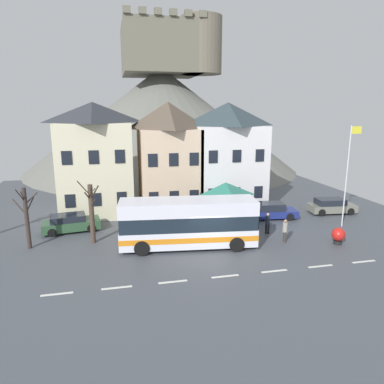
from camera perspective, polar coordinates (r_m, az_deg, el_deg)
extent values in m
cube|color=#474C54|center=(23.30, 3.07, -10.26)|extent=(40.00, 60.00, 0.06)
cube|color=silver|center=(20.11, -20.80, -15.01)|extent=(1.60, 0.20, 0.01)
cube|color=silver|center=(19.88, -11.93, -14.75)|extent=(1.60, 0.20, 0.01)
cube|color=silver|center=(20.10, -3.09, -14.14)|extent=(1.60, 0.20, 0.01)
cube|color=silver|center=(20.75, 5.33, -13.26)|extent=(1.60, 0.20, 0.01)
cube|color=silver|center=(21.80, 13.03, -12.21)|extent=(1.60, 0.20, 0.01)
cube|color=silver|center=(23.19, 19.85, -11.09)|extent=(1.60, 0.20, 0.01)
cube|color=silver|center=(24.87, 25.78, -9.98)|extent=(1.60, 0.20, 0.01)
cube|color=beige|center=(32.99, -15.09, 3.64)|extent=(6.20, 5.99, 8.10)
pyramid|color=#2E3138|center=(32.59, -15.61, 12.19)|extent=(6.20, 5.99, 1.74)
cube|color=black|center=(30.60, -18.90, -1.37)|extent=(0.80, 0.06, 1.10)
cube|color=black|center=(30.44, -15.04, -1.19)|extent=(0.80, 0.06, 1.10)
cube|color=black|center=(30.41, -11.16, -0.99)|extent=(0.80, 0.06, 1.10)
cube|color=black|center=(29.96, -19.40, 5.16)|extent=(0.80, 0.06, 1.10)
cube|color=black|center=(29.80, -15.44, 5.39)|extent=(0.80, 0.06, 1.10)
cube|color=black|center=(29.77, -11.45, 5.60)|extent=(0.80, 0.06, 1.10)
cube|color=beige|center=(33.06, -3.72, 3.56)|extent=(5.32, 5.29, 7.50)
pyramid|color=brown|center=(32.62, -3.85, 12.15)|extent=(5.32, 5.29, 2.38)
cube|color=black|center=(30.63, -6.14, -1.00)|extent=(0.80, 0.06, 1.10)
cube|color=black|center=(30.87, -2.87, -0.82)|extent=(0.80, 0.06, 1.10)
cube|color=black|center=(31.21, 0.33, -0.65)|extent=(0.80, 0.06, 1.10)
cube|color=black|center=(30.01, -6.29, 5.06)|extent=(0.80, 0.06, 1.10)
cube|color=black|center=(30.26, -2.95, 5.19)|extent=(0.80, 0.06, 1.10)
cube|color=black|center=(30.61, 0.34, 5.29)|extent=(0.80, 0.06, 1.10)
cube|color=white|center=(34.40, 5.59, 4.07)|extent=(6.49, 5.35, 7.72)
pyramid|color=#303E44|center=(33.99, 5.78, 12.29)|extent=(6.49, 5.35, 2.12)
cube|color=black|center=(31.62, 3.33, -0.40)|extent=(0.80, 0.06, 1.10)
cube|color=black|center=(32.28, 7.02, -0.20)|extent=(0.80, 0.06, 1.10)
cube|color=black|center=(33.06, 10.55, -0.01)|extent=(0.80, 0.06, 1.10)
cube|color=black|center=(31.02, 3.41, 5.64)|extent=(0.80, 0.06, 1.10)
cube|color=black|center=(31.69, 7.19, 5.72)|extent=(0.80, 0.06, 1.10)
cube|color=black|center=(32.48, 10.80, 5.77)|extent=(0.80, 0.06, 1.10)
cone|color=slate|center=(56.63, -4.87, 11.53)|extent=(41.34, 41.34, 15.49)
cube|color=#686555|center=(57.26, -5.07, 21.61)|extent=(11.15, 11.15, 7.04)
cylinder|color=#6A6252|center=(55.68, 1.50, 22.32)|extent=(5.95, 5.95, 7.85)
cube|color=#686555|center=(52.09, -10.42, 26.76)|extent=(1.01, 0.70, 0.85)
cube|color=#686555|center=(52.24, -7.93, 26.81)|extent=(1.01, 0.70, 0.85)
cube|color=#686555|center=(52.47, -5.46, 26.80)|extent=(1.01, 0.70, 0.85)
cube|color=#686555|center=(52.78, -3.02, 26.76)|extent=(1.01, 0.70, 0.85)
cube|color=#686555|center=(53.16, -0.61, 26.67)|extent=(1.01, 0.70, 0.85)
cube|color=#686555|center=(53.61, 1.76, 26.55)|extent=(1.01, 0.70, 0.85)
cube|color=white|center=(24.43, -0.62, -6.94)|extent=(9.35, 3.49, 1.17)
cube|color=orange|center=(24.41, -0.62, -6.81)|extent=(9.37, 3.51, 0.36)
cube|color=#19232D|center=(24.08, -0.63, -4.54)|extent=(9.25, 3.44, 0.98)
cube|color=white|center=(23.81, -0.63, -2.36)|extent=(9.35, 3.49, 0.92)
cube|color=#19232D|center=(24.93, 9.95, -4.13)|extent=(0.30, 2.05, 0.94)
cylinder|color=black|center=(26.09, 5.97, -6.47)|extent=(1.03, 0.39, 1.00)
cylinder|color=black|center=(23.95, 7.15, -8.32)|extent=(1.03, 0.39, 1.00)
cylinder|color=black|center=(25.56, -7.87, -6.94)|extent=(1.03, 0.39, 1.00)
cylinder|color=black|center=(23.37, -8.02, -8.90)|extent=(1.03, 0.39, 1.00)
cylinder|color=#473D33|center=(30.31, 1.38, -2.23)|extent=(0.14, 0.14, 2.40)
cylinder|color=#473D33|center=(31.26, 7.26, -1.86)|extent=(0.14, 0.14, 2.40)
cylinder|color=#473D33|center=(27.25, 3.08, -4.01)|extent=(0.14, 0.14, 2.40)
cylinder|color=#473D33|center=(28.30, 9.54, -3.53)|extent=(0.14, 0.14, 2.40)
pyramid|color=#2A7765|center=(28.80, 5.39, 0.48)|extent=(3.60, 3.60, 1.09)
cube|color=#305536|center=(29.15, -18.74, -4.96)|extent=(4.48, 2.41, 0.69)
cube|color=#1E232D|center=(28.98, -19.25, -3.91)|extent=(2.76, 1.95, 0.46)
cylinder|color=black|center=(30.10, -16.12, -4.61)|extent=(0.66, 0.29, 0.64)
cylinder|color=black|center=(28.45, -15.79, -5.62)|extent=(0.66, 0.29, 0.64)
cylinder|color=black|center=(30.03, -21.48, -5.06)|extent=(0.66, 0.29, 0.64)
cylinder|color=black|center=(28.38, -21.47, -6.09)|extent=(0.66, 0.29, 0.64)
cube|color=slate|center=(34.76, 21.45, -2.35)|extent=(4.26, 2.12, 0.64)
cube|color=#1E232D|center=(34.52, 21.23, -1.44)|extent=(2.60, 1.75, 0.52)
cylinder|color=black|center=(36.15, 22.71, -2.19)|extent=(0.66, 0.26, 0.64)
cylinder|color=black|center=(34.79, 24.03, -2.88)|extent=(0.66, 0.26, 0.64)
cylinder|color=black|center=(34.89, 18.84, -2.39)|extent=(0.66, 0.26, 0.64)
cylinder|color=black|center=(33.48, 20.04, -3.12)|extent=(0.66, 0.26, 0.64)
cube|color=navy|center=(31.58, 12.39, -3.28)|extent=(4.67, 2.33, 0.58)
cube|color=#1E232D|center=(31.35, 12.06, -2.26)|extent=(2.86, 1.89, 0.60)
cylinder|color=black|center=(32.86, 14.39, -3.03)|extent=(0.66, 0.28, 0.64)
cylinder|color=black|center=(31.34, 15.42, -3.87)|extent=(0.66, 0.28, 0.64)
cylinder|color=black|center=(31.99, 9.40, -3.23)|extent=(0.66, 0.28, 0.64)
cylinder|color=black|center=(30.43, 10.20, -4.10)|extent=(0.66, 0.28, 0.64)
cylinder|color=#38332D|center=(26.34, 14.50, -6.85)|extent=(0.15, 0.15, 0.81)
cylinder|color=#38332D|center=(26.15, 14.66, -7.01)|extent=(0.15, 0.15, 0.81)
cylinder|color=gray|center=(26.02, 14.67, -5.47)|extent=(0.35, 0.35, 0.70)
sphere|color=#9E7A60|center=(25.88, 14.73, -4.50)|extent=(0.23, 0.23, 0.23)
cylinder|color=#38332D|center=(27.66, 7.86, -5.56)|extent=(0.17, 0.17, 0.83)
cylinder|color=#38332D|center=(27.69, 7.43, -5.53)|extent=(0.17, 0.17, 0.83)
cylinder|color=gray|center=(27.48, 7.68, -4.27)|extent=(0.32, 0.32, 0.56)
sphere|color=tan|center=(27.37, 7.71, -3.50)|extent=(0.21, 0.21, 0.21)
cylinder|color=black|center=(27.69, 12.13, -5.77)|extent=(0.15, 0.15, 0.79)
cylinder|color=black|center=(27.78, 11.75, -5.69)|extent=(0.15, 0.15, 0.79)
cylinder|color=#232B38|center=(27.53, 12.01, -4.40)|extent=(0.33, 0.33, 0.66)
sphere|color=tan|center=(27.40, 12.05, -3.53)|extent=(0.22, 0.22, 0.22)
cube|color=#473828|center=(30.43, 1.20, -3.64)|extent=(1.52, 0.45, 0.08)
cube|color=#473828|center=(30.58, 1.10, -3.13)|extent=(1.52, 0.06, 0.40)
cube|color=#2D2D33|center=(30.34, -0.06, -4.13)|extent=(0.08, 0.36, 0.45)
cube|color=#2D2D33|center=(30.66, 2.43, -3.96)|extent=(0.08, 0.36, 0.45)
cylinder|color=silver|center=(30.42, 23.47, 2.16)|extent=(0.10, 0.10, 8.01)
cube|color=yellow|center=(30.28, 24.80, 8.98)|extent=(0.90, 0.03, 0.56)
cylinder|color=black|center=(27.15, 22.26, -7.46)|extent=(0.56, 0.56, 0.25)
sphere|color=red|center=(26.96, 22.37, -6.28)|extent=(0.93, 0.93, 0.93)
cylinder|color=#382D28|center=(26.24, -24.91, -3.85)|extent=(0.28, 0.28, 4.21)
cylinder|color=#382D28|center=(26.07, -24.32, -0.93)|extent=(0.80, 0.55, 0.73)
cylinder|color=#382D28|center=(25.60, -25.47, -0.59)|extent=(0.15, 0.62, 0.79)
cylinder|color=#382D28|center=(26.48, -25.87, -2.19)|extent=(1.01, 0.79, 1.05)
cylinder|color=#382D28|center=(26.33, -24.50, -1.90)|extent=(0.51, 0.81, 0.95)
cylinder|color=#382D28|center=(25.52, -25.78, -0.55)|extent=(0.41, 0.84, 1.06)
cylinder|color=#47382D|center=(25.76, -15.74, -3.43)|extent=(0.33, 0.33, 4.19)
cylinder|color=#47382D|center=(25.13, -15.34, -0.10)|extent=(0.69, 0.61, 1.09)
cylinder|color=#47382D|center=(25.20, -16.33, -0.68)|extent=(0.45, 0.61, 0.75)
cylinder|color=#47382D|center=(25.06, -16.89, 0.54)|extent=(0.84, 0.66, 1.20)
cylinder|color=#47382D|center=(24.94, -15.61, 0.14)|extent=(0.43, 0.86, 0.57)
cylinder|color=#47382D|center=(24.84, -15.89, -0.10)|extent=(0.21, 1.12, 1.15)
cylinder|color=#47382D|center=(24.93, -15.56, -1.68)|extent=(0.40, 1.25, 0.79)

